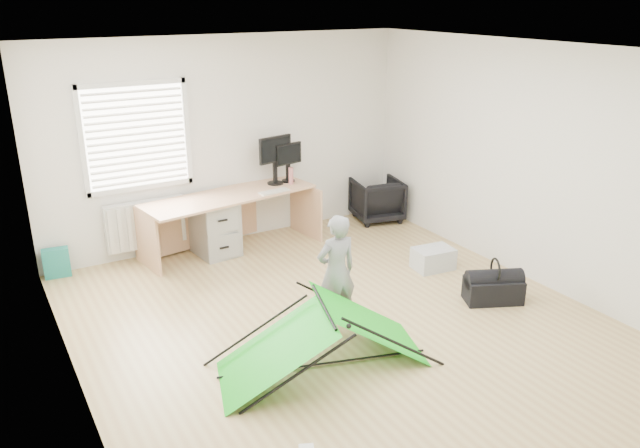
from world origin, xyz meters
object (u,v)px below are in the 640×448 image
desk (231,223)px  office_chair (377,200)px  kite (324,336)px  filing_cabinet (214,226)px  thermos (291,176)px  duffel_bag (493,290)px  monitor_right (288,168)px  monitor_left (275,167)px  storage_crate (433,259)px  person (336,272)px

desk → office_chair: desk is taller
office_chair → kite: size_ratio=0.35×
filing_cabinet → thermos: thermos is taller
duffel_bag → filing_cabinet: bearing=151.5°
monitor_right → duffel_bag: size_ratio=0.67×
office_chair → kite: bearing=60.7°
monitor_left → duffel_bag: size_ratio=0.82×
kite → storage_crate: (2.23, 1.15, -0.17)m
filing_cabinet → office_chair: size_ratio=1.09×
desk → duffel_bag: bearing=-64.2°
kite → duffel_bag: (2.23, 0.14, -0.17)m
monitor_left → storage_crate: (1.17, -1.91, -0.87)m
monitor_left → office_chair: 1.74m
monitor_right → kite: 3.39m
desk → duffel_bag: 3.37m
monitor_left → storage_crate: monitor_left is taller
desk → filing_cabinet: bearing=162.1°
person → duffel_bag: bearing=167.4°
filing_cabinet → monitor_left: bearing=-0.2°
thermos → person: person is taller
desk → thermos: (0.90, 0.03, 0.49)m
thermos → person: bearing=-107.6°
monitor_right → thermos: (-0.02, -0.12, -0.08)m
thermos → office_chair: size_ratio=0.33×
desk → monitor_right: monitor_right is taller
desk → monitor_left: monitor_left is taller
monitor_left → office_chair: bearing=-15.4°
filing_cabinet → storage_crate: size_ratio=1.58×
desk → filing_cabinet: (-0.23, 0.04, -0.01)m
filing_cabinet → monitor_left: size_ratio=1.49×
monitor_right → kite: monitor_right is taller
duffel_bag → office_chair: bearing=106.0°
storage_crate → duffel_bag: bearing=-90.0°
kite → thermos: bearing=84.1°
desk → person: bearing=-95.0°
desk → storage_crate: (1.89, -1.78, -0.25)m
monitor_right → office_chair: bearing=-16.2°
desk → person: 2.37m
office_chair → kite: 3.96m
duffel_bag → monitor_right: bearing=133.0°
duffel_bag → person: bearing=-169.1°
person → kite: size_ratio=0.61×
filing_cabinet → storage_crate: filing_cabinet is taller
desk → office_chair: size_ratio=3.29×
desk → monitor_right: bearing=0.7°
desk → monitor_left: 0.96m
filing_cabinet → person: size_ratio=0.63×
storage_crate → person: bearing=-161.9°
thermos → office_chair: (1.42, -0.01, -0.57)m
desk → duffel_bag: size_ratio=3.69×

